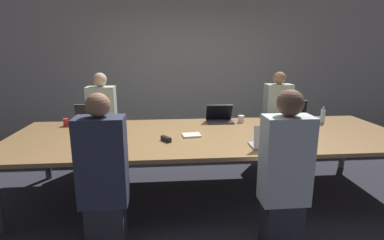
# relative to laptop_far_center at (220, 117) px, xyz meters

# --- Properties ---
(ground_plane) EXTENTS (24.00, 24.00, 0.00)m
(ground_plane) POSITION_rel_laptop_far_center_xyz_m (-0.24, -0.58, -0.83)
(ground_plane) COLOR #2D2D38
(curtain_wall) EXTENTS (12.00, 0.06, 2.80)m
(curtain_wall) POSITION_rel_laptop_far_center_xyz_m (-0.24, 2.00, 0.57)
(curtain_wall) COLOR #BCB7B2
(curtain_wall) RESTS_ON ground_plane
(conference_table) EXTENTS (4.58, 1.59, 0.76)m
(conference_table) POSITION_rel_laptop_far_center_xyz_m (-0.24, -0.58, -0.11)
(conference_table) COLOR #9E7547
(conference_table) RESTS_ON ground_plane
(laptop_far_center) EXTENTS (0.36, 0.25, 0.24)m
(laptop_far_center) POSITION_rel_laptop_far_center_xyz_m (0.00, 0.00, 0.00)
(laptop_far_center) COLOR #333338
(laptop_far_center) RESTS_ON conference_table
(cup_far_center) EXTENTS (0.08, 0.08, 0.10)m
(cup_far_center) POSITION_rel_laptop_far_center_xyz_m (0.29, -0.05, -0.02)
(cup_far_center) COLOR white
(cup_far_center) RESTS_ON conference_table
(laptop_near_left) EXTENTS (0.31, 0.24, 0.24)m
(laptop_near_left) POSITION_rel_laptop_far_center_xyz_m (-1.27, -1.17, 0.00)
(laptop_near_left) COLOR #333338
(laptop_near_left) RESTS_ON conference_table
(person_near_left) EXTENTS (0.40, 0.24, 1.40)m
(person_near_left) POSITION_rel_laptop_far_center_xyz_m (-1.27, -1.56, -0.15)
(person_near_left) COLOR #2D2D38
(person_near_left) RESTS_ON ground_plane
(laptop_near_midright) EXTENTS (0.31, 0.24, 0.25)m
(laptop_near_midright) POSITION_rel_laptop_far_center_xyz_m (0.28, -1.13, 0.00)
(laptop_near_midright) COLOR #B7B7BC
(laptop_near_midright) RESTS_ON conference_table
(person_near_midright) EXTENTS (0.40, 0.24, 1.43)m
(person_near_midright) POSITION_rel_laptop_far_center_xyz_m (0.26, -1.67, -0.13)
(person_near_midright) COLOR #2D2D38
(person_near_midright) RESTS_ON ground_plane
(cup_near_midright) EXTENTS (0.09, 0.09, 0.10)m
(cup_near_midright) POSITION_rel_laptop_far_center_xyz_m (0.56, -1.06, -0.02)
(cup_near_midright) COLOR red
(cup_near_midright) RESTS_ON conference_table
(laptop_far_right) EXTENTS (0.36, 0.27, 0.27)m
(laptop_far_right) POSITION_rel_laptop_far_center_xyz_m (1.08, -0.01, 0.01)
(laptop_far_right) COLOR silver
(laptop_far_right) RESTS_ON conference_table
(person_far_right) EXTENTS (0.40, 0.24, 1.40)m
(person_far_right) POSITION_rel_laptop_far_center_xyz_m (1.01, 0.52, -0.15)
(person_far_right) COLOR #2D2D38
(person_far_right) RESTS_ON ground_plane
(cup_far_right) EXTENTS (0.08, 0.08, 0.09)m
(cup_far_right) POSITION_rel_laptop_far_center_xyz_m (0.79, -0.10, -0.02)
(cup_far_right) COLOR #232328
(cup_far_right) RESTS_ON conference_table
(bottle_far_right) EXTENTS (0.06, 0.06, 0.23)m
(bottle_far_right) POSITION_rel_laptop_far_center_xyz_m (1.37, -0.19, 0.03)
(bottle_far_right) COLOR #ADD1E0
(bottle_far_right) RESTS_ON conference_table
(laptop_far_left) EXTENTS (0.36, 0.26, 0.27)m
(laptop_far_left) POSITION_rel_laptop_far_center_xyz_m (-1.75, -0.01, 0.01)
(laptop_far_left) COLOR #B7B7BC
(laptop_far_left) RESTS_ON conference_table
(person_far_left) EXTENTS (0.40, 0.24, 1.41)m
(person_far_left) POSITION_rel_laptop_far_center_xyz_m (-1.66, 0.45, -0.15)
(person_far_left) COLOR #2D2D38
(person_far_left) RESTS_ON ground_plane
(cup_far_left) EXTENTS (0.07, 0.07, 0.10)m
(cup_far_left) POSITION_rel_laptop_far_center_xyz_m (-2.03, -0.04, -0.02)
(cup_far_left) COLOR red
(cup_far_left) RESTS_ON conference_table
(stapler) EXTENTS (0.12, 0.15, 0.05)m
(stapler) POSITION_rel_laptop_far_center_xyz_m (-0.74, -0.82, -0.04)
(stapler) COLOR black
(stapler) RESTS_ON conference_table
(notebook) EXTENTS (0.22, 0.19, 0.02)m
(notebook) POSITION_rel_laptop_far_center_xyz_m (-0.44, -0.64, -0.06)
(notebook) COLOR silver
(notebook) RESTS_ON conference_table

